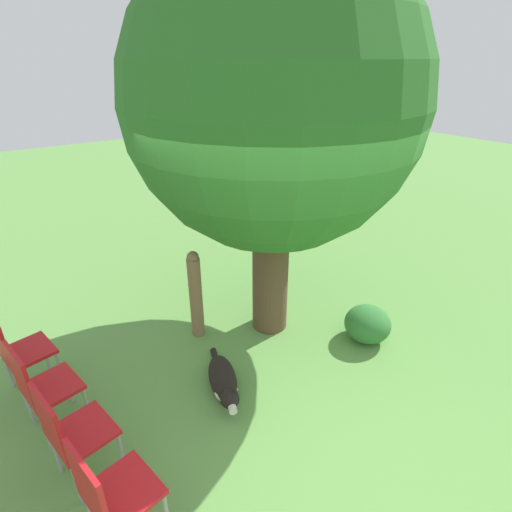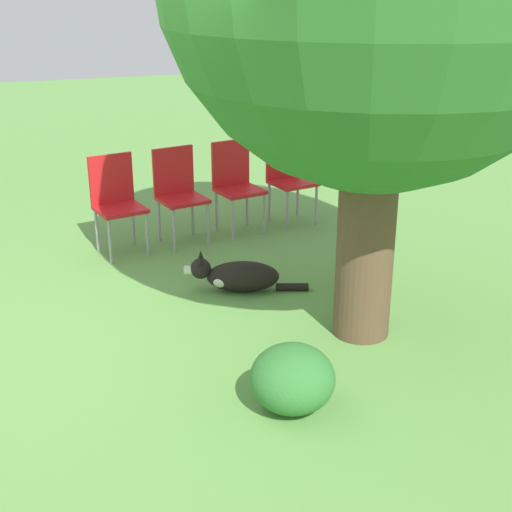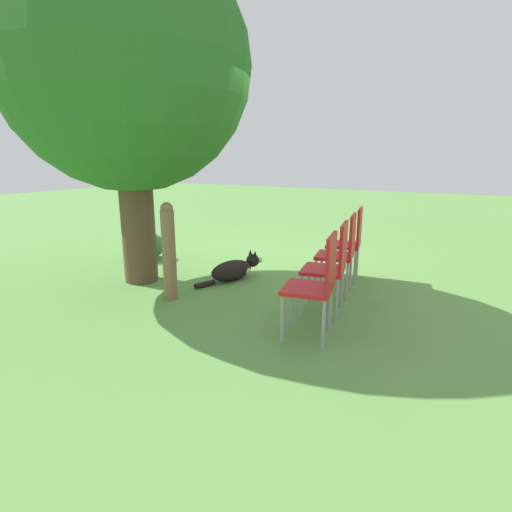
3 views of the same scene
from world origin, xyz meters
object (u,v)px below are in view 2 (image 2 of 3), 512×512
dog (237,276)px  fence_post (355,225)px  red_chair_1 (178,189)px  red_chair_2 (236,181)px  red_chair_3 (289,173)px  red_chair_0 (116,198)px

dog → fence_post: size_ratio=0.93×
red_chair_1 → red_chair_2: size_ratio=1.00×
red_chair_1 → fence_post: bearing=23.6°
red_chair_1 → red_chair_3: same height
red_chair_2 → red_chair_3: (-0.10, 0.64, 0.00)m
red_chair_1 → red_chair_3: bearing=87.6°
red_chair_2 → red_chair_3: same height
red_chair_0 → red_chair_2: 1.30m
red_chair_0 → red_chair_2: (-0.20, 1.29, 0.00)m
fence_post → red_chair_3: bearing=175.5°
dog → red_chair_1: (-1.41, -0.15, 0.41)m
red_chair_0 → red_chair_3: 1.95m
red_chair_3 → red_chair_0: bearing=-92.4°
fence_post → red_chair_0: fence_post is taller
red_chair_1 → red_chair_2: bearing=87.6°
red_chair_1 → red_chair_3: 1.30m
red_chair_1 → red_chair_3: (-0.20, 1.29, 0.00)m
red_chair_0 → red_chair_1: bearing=87.6°
red_chair_0 → red_chair_1: size_ratio=1.00×
red_chair_2 → red_chair_3: bearing=87.6°
dog → red_chair_2: 1.64m
red_chair_1 → red_chair_2: same height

